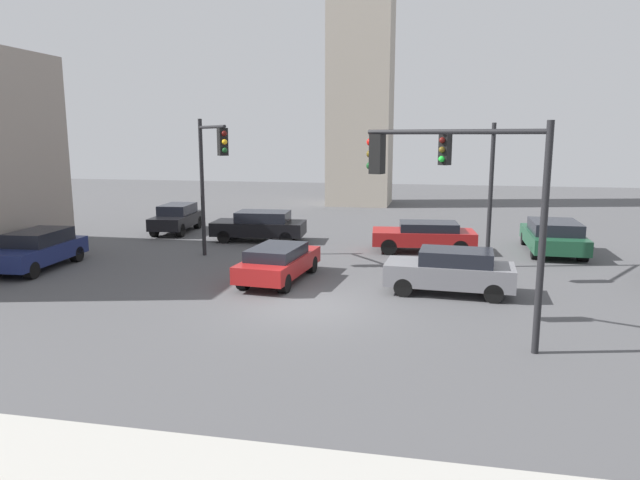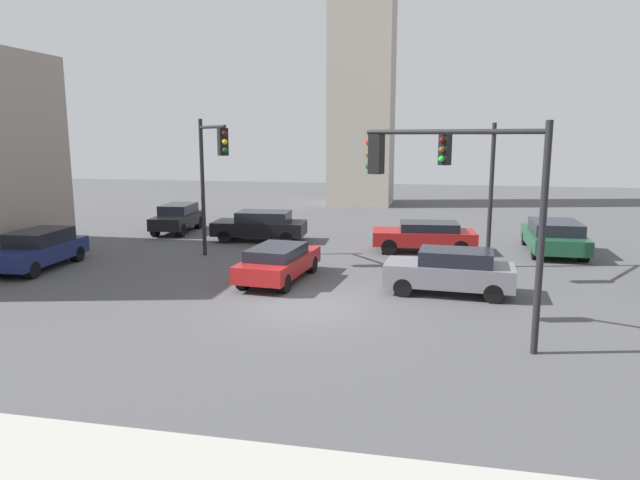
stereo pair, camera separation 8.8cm
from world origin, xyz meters
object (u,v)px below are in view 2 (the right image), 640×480
Objects in this scene: traffic_light_1 at (470,169)px; car_3 at (38,249)px; car_6 at (450,271)px; car_7 at (278,262)px; traffic_light_0 at (212,163)px; car_0 at (178,218)px; car_1 at (425,236)px; car_5 at (554,236)px; car_4 at (261,225)px; traffic_light_2 at (454,183)px.

traffic_light_1 is 16.11m from car_3.
car_6 is (-0.59, -2.75, -3.05)m from traffic_light_1.
traffic_light_1 reaches higher than car_7.
traffic_light_0 is at bearing 110.78° from car_3.
car_0 is 0.96× the size of car_3.
car_6 is at bearing 92.87° from car_1.
traffic_light_1 is 15.93m from car_0.
car_3 is at bearing 18.07° from car_1.
car_3 reaches higher than car_5.
car_4 is at bearing 133.32° from traffic_light_0.
car_4 is 1.02× the size of car_7.
traffic_light_2 reaches higher than car_1.
car_6 is at bearing 84.92° from car_3.
car_1 is 1.11× the size of car_6.
car_4 is at bearing -38.35° from car_6.
car_5 is at bearing 106.51° from car_3.
traffic_light_0 is 11.53m from traffic_light_2.
traffic_light_2 reaches higher than car_4.
traffic_light_1 is at bearing 141.84° from car_5.
traffic_light_2 is 11.12m from car_1.
traffic_light_1 is 1.03× the size of traffic_light_2.
car_0 is 0.94× the size of car_7.
car_7 is (-4.77, -6.13, -0.04)m from car_1.
car_1 is at bearing -32.63° from car_7.
car_0 is at bearing 175.34° from traffic_light_0.
car_5 is (3.82, 4.73, -3.07)m from traffic_light_1.
traffic_light_0 is 5.59m from car_4.
car_6 is 5.76m from car_7.
car_7 is at bearing 46.63° from car_1.
car_5 is 1.09× the size of car_7.
car_4 is (4.96, -1.55, -0.02)m from car_0.
car_0 is at bearing -21.30° from car_4.
traffic_light_2 is 1.23× the size of car_3.
car_6 is at bearing 30.23° from traffic_light_0.
car_4 is 0.93× the size of car_5.
car_0 is (-4.50, 6.14, -3.14)m from traffic_light_0.
car_5 is 12.33m from car_7.
car_1 is (-1.56, 3.86, -3.08)m from traffic_light_1.
car_0 is 0.86× the size of car_5.
car_0 is 1.02× the size of car_6.
traffic_light_2 is at bearing 89.20° from car_1.
car_4 is 1.10× the size of car_6.
traffic_light_0 is 1.39× the size of car_6.
car_1 is at bearing -126.87° from traffic_light_1.
car_4 is at bearing 27.33° from car_7.
traffic_light_1 is (9.72, -0.37, -0.10)m from traffic_light_0.
car_6 is (0.10, 4.04, -3.06)m from traffic_light_2.
car_3 reaches higher than car_1.
car_4 is (-8.57, 11.75, -3.06)m from traffic_light_2.
car_1 is at bearing 167.90° from car_4.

